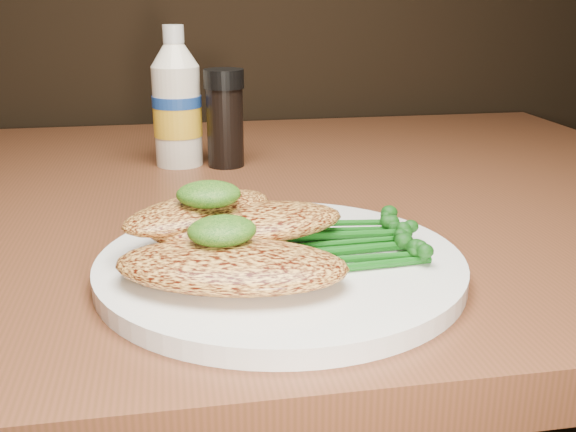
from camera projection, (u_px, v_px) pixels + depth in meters
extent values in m
cylinder|color=white|center=(281.00, 265.00, 0.51)|extent=(0.28, 0.28, 0.01)
ellipsoid|color=#F2AD4D|center=(231.00, 266.00, 0.46)|extent=(0.18, 0.13, 0.03)
ellipsoid|color=#F2AD4D|center=(247.00, 223.00, 0.52)|extent=(0.16, 0.10, 0.02)
ellipsoid|color=#F2AD4D|center=(199.00, 212.00, 0.52)|extent=(0.15, 0.13, 0.02)
ellipsoid|color=#073409|center=(222.00, 231.00, 0.47)|extent=(0.06, 0.06, 0.02)
ellipsoid|color=#073409|center=(209.00, 194.00, 0.51)|extent=(0.06, 0.05, 0.02)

